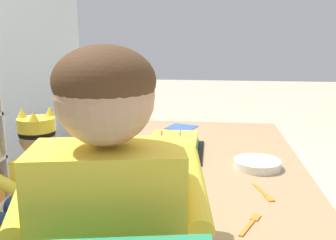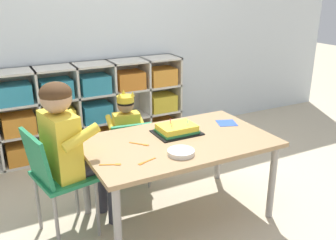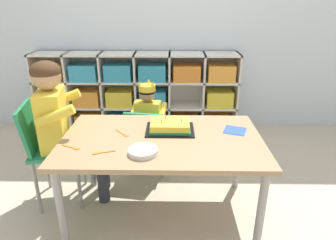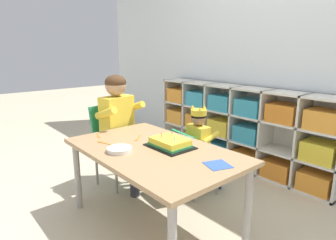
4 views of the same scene
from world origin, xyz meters
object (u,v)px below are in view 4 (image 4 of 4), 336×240
adult_helper_seated (122,119)px  paper_plate_stack (119,150)px  classroom_chair_adult_side (114,136)px  birthday_cake_on_tray (170,143)px  activity_table (153,157)px  fork_at_table_front_edge (98,136)px  classroom_chair_blue (192,157)px  child_with_crown (202,139)px  fork_near_cake_tray (138,138)px  fork_beside_plate_stack (104,143)px

adult_helper_seated → paper_plate_stack: (0.59, -0.38, -0.04)m
classroom_chair_adult_side → birthday_cake_on_tray: (0.87, -0.03, 0.16)m
classroom_chair_adult_side → adult_helper_seated: 0.23m
activity_table → fork_at_table_front_edge: bearing=-164.5°
classroom_chair_adult_side → adult_helper_seated: adult_helper_seated is taller
classroom_chair_blue → paper_plate_stack: bearing=101.5°
paper_plate_stack → child_with_crown: bearing=92.4°
activity_table → adult_helper_seated: size_ratio=1.21×
fork_near_cake_tray → activity_table: bearing=-142.3°
child_with_crown → paper_plate_stack: child_with_crown is taller
activity_table → classroom_chair_adult_side: classroom_chair_adult_side is taller
activity_table → child_with_crown: 0.67m
activity_table → fork_at_table_front_edge: fork_at_table_front_edge is taller
classroom_chair_adult_side → fork_at_table_front_edge: size_ratio=6.21×
adult_helper_seated → fork_beside_plate_stack: size_ratio=8.09×
activity_table → classroom_chair_adult_side: 0.83m
birthday_cake_on_tray → classroom_chair_blue: bearing=114.7°
child_with_crown → classroom_chair_adult_side: (-0.68, -0.50, -0.03)m
fork_near_cake_tray → classroom_chair_adult_side: bearing=38.7°
classroom_chair_blue → fork_near_cake_tray: bearing=84.9°
activity_table → fork_at_table_front_edge: (-0.53, -0.15, 0.06)m
fork_beside_plate_stack → fork_near_cake_tray: same height
child_with_crown → adult_helper_seated: (-0.56, -0.48, 0.16)m
child_with_crown → birthday_cake_on_tray: 0.58m
child_with_crown → fork_beside_plate_stack: child_with_crown is taller
classroom_chair_blue → paper_plate_stack: paper_plate_stack is taller
paper_plate_stack → fork_near_cake_tray: bearing=121.6°
activity_table → paper_plate_stack: size_ratio=7.48×
classroom_chair_blue → fork_at_table_front_edge: bearing=68.9°
birthday_cake_on_tray → paper_plate_stack: size_ratio=1.89×
activity_table → classroom_chair_blue: size_ratio=2.17×
child_with_crown → fork_beside_plate_stack: 0.89m
activity_table → fork_near_cake_tray: size_ratio=11.18×
fork_at_table_front_edge → activity_table: bearing=-139.7°
classroom_chair_blue → fork_at_table_front_edge: fork_at_table_front_edge is taller
child_with_crown → fork_at_table_front_edge: child_with_crown is taller
paper_plate_stack → birthday_cake_on_tray: bearing=65.2°
birthday_cake_on_tray → paper_plate_stack: bearing=-114.8°
fork_at_table_front_edge → fork_beside_plate_stack: (0.20, -0.06, 0.00)m
paper_plate_stack → fork_near_cake_tray: (-0.16, 0.26, -0.01)m
classroom_chair_adult_side → paper_plate_stack: classroom_chair_adult_side is taller
activity_table → adult_helper_seated: 0.73m
activity_table → birthday_cake_on_tray: size_ratio=3.96×
fork_at_table_front_edge → paper_plate_stack: bearing=-163.7°
paper_plate_stack → fork_at_table_front_edge: (-0.43, 0.06, -0.01)m
paper_plate_stack → fork_beside_plate_stack: (-0.24, 0.01, -0.01)m
adult_helper_seated → fork_near_cake_tray: bearing=-116.6°
adult_helper_seated → fork_beside_plate_stack: 0.52m
classroom_chair_blue → birthday_cake_on_tray: size_ratio=1.83×
child_with_crown → fork_at_table_front_edge: 0.90m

